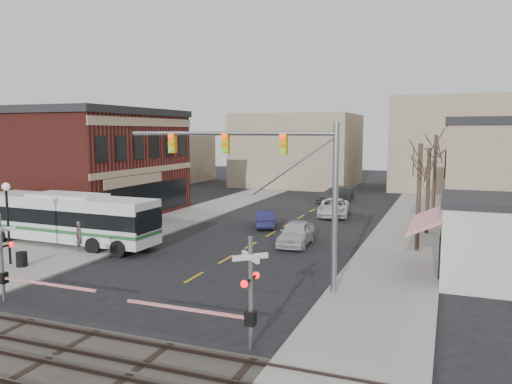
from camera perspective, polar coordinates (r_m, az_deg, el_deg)
ground at (r=24.98m, az=-9.31°, el=-10.86°), size 160.00×160.00×0.00m
sidewalk_west at (r=46.50m, az=-6.88°, el=-2.46°), size 5.00×60.00×0.12m
sidewalk_east at (r=41.21m, az=17.18°, el=-3.93°), size 5.00×60.00×0.12m
ballast_strip at (r=18.99m, az=-22.25°, el=-17.06°), size 160.00×5.00×0.06m
rail_tracks at (r=18.95m, az=-22.26°, el=-16.81°), size 160.00×3.91×0.14m
brick_building at (r=53.58m, az=-25.83°, el=3.25°), size 30.40×15.40×9.60m
tree_east_a at (r=32.73m, az=18.10°, el=-0.61°), size 0.28×0.28×6.75m
tree_east_b at (r=38.69m, az=19.05°, el=0.13°), size 0.28×0.28×6.30m
tree_east_c at (r=46.60m, az=19.72°, el=1.74°), size 0.28×0.28×7.20m
transit_bus at (r=35.57m, az=-20.63°, el=-2.79°), size 12.95×3.21×3.32m
traffic_signal_mast at (r=23.77m, az=2.07°, el=2.58°), size 10.99×0.30×8.00m
rr_crossing_west at (r=24.73m, az=-26.41°, el=-6.95°), size 5.60×1.36×4.00m
rr_crossing_east at (r=17.82m, az=-1.94°, el=-11.46°), size 5.60×1.36×4.00m
street_lamp at (r=31.22m, az=-26.57°, el=-1.51°), size 0.44×0.44×4.64m
trash_bin at (r=30.90m, az=-25.20°, el=-6.96°), size 0.60×0.60×0.81m
car_a at (r=33.72m, az=4.61°, el=-4.70°), size 2.24×4.87×1.62m
car_b at (r=39.89m, az=1.03°, el=-3.06°), size 2.86×4.39×1.37m
car_c at (r=45.56m, az=8.87°, el=-1.76°), size 3.41×5.96×1.57m
car_d at (r=54.61m, az=9.04°, el=-0.32°), size 3.84×5.94×1.60m
pedestrian_near at (r=33.23m, az=-19.45°, el=-4.78°), size 0.59×0.78×1.91m
pedestrian_far at (r=35.82m, az=-16.69°, el=-3.86°), size 1.17×1.15×1.90m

